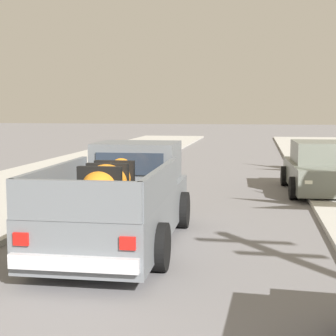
% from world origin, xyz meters
% --- Properties ---
extents(sidewalk_left, '(5.19, 60.00, 0.12)m').
position_xyz_m(sidewalk_left, '(-5.58, 12.00, 0.06)').
color(sidewalk_left, beige).
rests_on(sidewalk_left, ground).
extents(curb_left, '(0.16, 60.00, 0.10)m').
position_xyz_m(curb_left, '(-4.39, 12.00, 0.05)').
color(curb_left, silver).
rests_on(curb_left, ground).
extents(pickup_truck, '(2.31, 5.25, 1.80)m').
position_xyz_m(pickup_truck, '(-0.90, 6.86, 0.81)').
color(pickup_truck, slate).
rests_on(pickup_truck, ground).
extents(car_left_near, '(2.15, 4.31, 1.54)m').
position_xyz_m(car_left_near, '(3.46, 13.42, 0.71)').
color(car_left_near, slate).
rests_on(car_left_near, ground).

